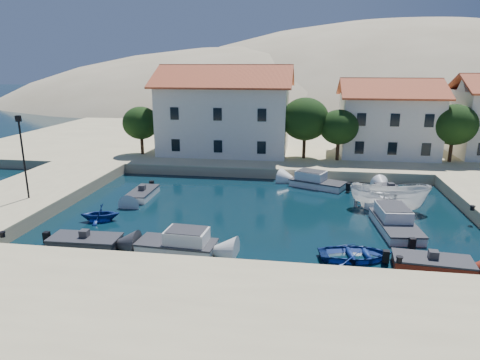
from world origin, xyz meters
name	(u,v)px	position (x,y,z in m)	size (l,w,h in m)	color
ground	(242,276)	(0.00, 0.00, 0.00)	(400.00, 400.00, 0.00)	black
quay_south	(220,338)	(0.00, -6.00, 0.50)	(52.00, 12.00, 1.00)	tan
quay_west	(28,196)	(-19.00, 10.00, 0.50)	(8.00, 20.00, 1.00)	tan
quay_north	(297,142)	(2.00, 38.00, 0.50)	(80.00, 36.00, 1.00)	tan
hills	(356,169)	(20.64, 123.62, -23.40)	(254.00, 176.00, 99.00)	tan
building_left	(225,108)	(-6.00, 28.00, 5.94)	(14.70, 9.45, 9.70)	silver
building_mid	(388,116)	(12.00, 29.00, 5.22)	(10.50, 8.40, 8.30)	silver
trees	(320,123)	(4.51, 25.46, 4.84)	(37.30, 5.30, 6.45)	#382314
lamppost	(22,149)	(-17.50, 8.00, 4.75)	(0.35, 0.25, 6.22)	black
bollards	(298,232)	(2.80, 3.87, 1.15)	(29.36, 9.56, 0.30)	black
motorboat_grey_sw	(85,242)	(-10.06, 2.41, 0.29)	(4.30, 2.00, 1.25)	#303135
cabin_cruiser_south	(177,244)	(-4.30, 2.54, 0.48)	(4.82, 2.31, 1.60)	silver
rowboat_south	(355,259)	(6.13, 3.07, 0.00)	(3.00, 4.20, 0.87)	navy
motorboat_red_se	(432,264)	(10.13, 2.43, 0.29)	(4.28, 2.21, 1.25)	maroon
cabin_cruiser_east	(396,223)	(9.26, 7.98, 0.48)	(2.79, 5.82, 1.60)	silver
boat_east	(388,209)	(9.56, 12.29, 0.00)	(2.21, 5.89, 2.27)	silver
motorboat_white_ne	(390,192)	(10.42, 16.23, 0.29)	(2.31, 3.87, 1.25)	silver
rowboat_west	(101,221)	(-11.18, 6.69, 0.00)	(2.29, 2.65, 1.40)	navy
motorboat_white_west	(143,194)	(-10.25, 12.48, 0.29)	(1.76, 3.93, 1.25)	silver
cabin_cruiser_north	(318,182)	(4.34, 17.77, 0.48)	(5.29, 3.85, 1.60)	silver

